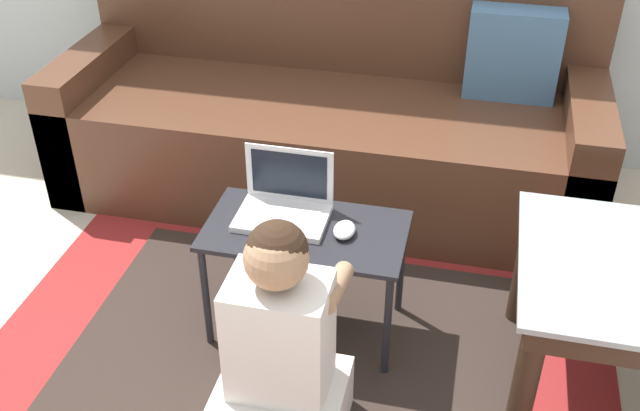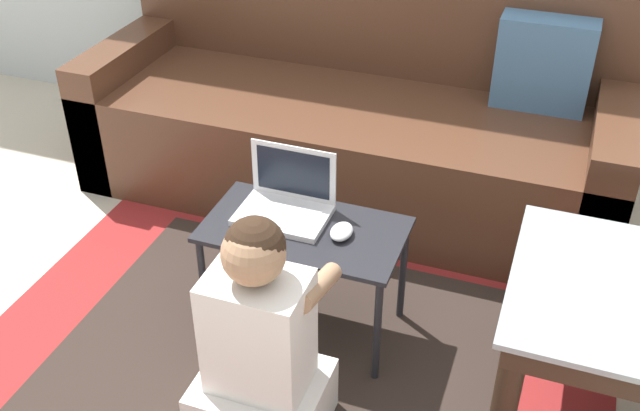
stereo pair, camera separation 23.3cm
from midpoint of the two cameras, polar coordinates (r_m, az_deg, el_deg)
The scene contains 7 objects.
ground_plane at distance 2.43m, azimuth -3.59°, elevation -13.30°, with size 16.00×16.00×0.00m, color beige.
area_rug at distance 2.45m, azimuth -5.10°, elevation -12.68°, with size 2.03×1.76×0.01m.
couch at distance 3.19m, azimuth -1.24°, elevation 6.48°, with size 2.20×0.85×0.90m.
laptop_desk at distance 2.37m, azimuth -3.93°, elevation -2.87°, with size 0.63×0.35×0.41m.
laptop at distance 2.38m, azimuth -5.57°, elevation -0.20°, with size 0.29×0.20×0.21m.
computer_mouse at distance 2.30m, azimuth -1.03°, elevation -1.98°, with size 0.07×0.10×0.03m.
person_seated at distance 2.08m, azimuth -6.30°, elevation -11.33°, with size 0.36×0.40×0.74m.
Camera 1 is at (0.40, -1.60, 1.78)m, focal length 42.00 mm.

